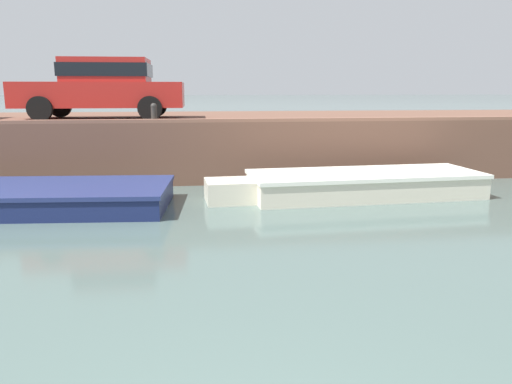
# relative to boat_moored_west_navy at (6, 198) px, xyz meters

# --- Properties ---
(ground_plane) EXTENTS (400.00, 400.00, 0.00)m
(ground_plane) POSITION_rel_boat_moored_west_navy_xyz_m (3.82, -3.26, -0.23)
(ground_plane) COLOR #4C605B
(far_quay_wall) EXTENTS (60.00, 6.00, 1.50)m
(far_quay_wall) POSITION_rel_boat_moored_west_navy_xyz_m (3.82, 4.94, 0.52)
(far_quay_wall) COLOR brown
(far_quay_wall) RESTS_ON ground
(far_wall_coping) EXTENTS (60.00, 0.24, 0.08)m
(far_wall_coping) POSITION_rel_boat_moored_west_navy_xyz_m (3.82, 2.06, 1.31)
(far_wall_coping) COLOR brown
(far_wall_coping) RESTS_ON far_quay_wall
(boat_moored_west_navy) EXTENTS (6.79, 2.62, 0.45)m
(boat_moored_west_navy) POSITION_rel_boat_moored_west_navy_xyz_m (0.00, 0.00, 0.00)
(boat_moored_west_navy) COLOR navy
(boat_moored_west_navy) RESTS_ON ground
(boat_moored_central_cream) EXTENTS (5.93, 2.02, 0.52)m
(boat_moored_central_cream) POSITION_rel_boat_moored_west_navy_xyz_m (6.95, 0.30, 0.04)
(boat_moored_central_cream) COLOR silver
(boat_moored_central_cream) RESTS_ON ground
(car_left_inner_red) EXTENTS (4.26, 2.03, 1.54)m
(car_left_inner_red) POSITION_rel_boat_moored_west_navy_xyz_m (1.30, 3.85, 2.12)
(car_left_inner_red) COLOR #B2231E
(car_left_inner_red) RESTS_ON far_quay_wall
(mooring_bollard_mid) EXTENTS (0.15, 0.15, 0.45)m
(mooring_bollard_mid) POSITION_rel_boat_moored_west_navy_xyz_m (2.68, 2.19, 1.51)
(mooring_bollard_mid) COLOR #2D2B28
(mooring_bollard_mid) RESTS_ON far_quay_wall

